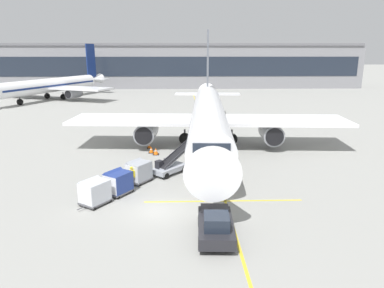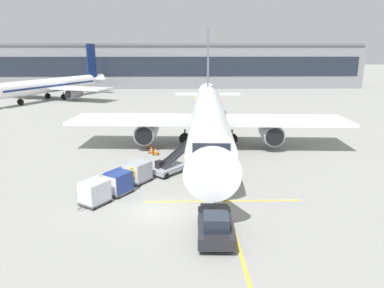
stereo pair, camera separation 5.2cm
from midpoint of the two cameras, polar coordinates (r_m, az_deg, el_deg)
ground_plane at (r=25.67m, az=-5.81°, el=-10.69°), size 600.00×600.00×0.00m
parked_airplane at (r=41.44m, az=2.65°, el=4.54°), size 32.58×42.33×14.25m
belt_loader at (r=32.88m, az=-3.46°, el=-3.31°), size 4.47×4.91×2.77m
baggage_cart_lead at (r=30.92m, az=-8.70°, el=-4.31°), size 2.45×2.70×1.91m
baggage_cart_second at (r=28.66m, az=-11.95°, el=-6.01°), size 2.45×2.70×1.91m
baggage_cart_third at (r=27.18m, az=-15.56°, el=-7.40°), size 2.45×2.70×1.91m
pushback_tug at (r=21.87m, az=3.78°, el=-12.97°), size 2.30×4.49×1.83m
ground_crew_by_loader at (r=30.65m, az=-9.50°, el=-4.52°), size 0.48×0.41×1.74m
ground_crew_by_carts at (r=29.97m, az=-9.77°, el=-4.98°), size 0.56×0.32×1.74m
safety_cone_engine_keepout at (r=39.02m, az=-5.90°, el=-1.18°), size 0.68×0.68×0.76m
safety_cone_wingtip at (r=39.76m, az=-6.63°, el=-0.95°), size 0.62×0.62×0.70m
safety_cone_nose_mark at (r=41.68m, az=-6.95°, el=-0.29°), size 0.53×0.53×0.61m
apron_guidance_line_lead_in at (r=41.53m, az=2.79°, el=-0.67°), size 0.20×110.00×0.01m
apron_guidance_line_stop_bar at (r=27.20m, az=5.03°, el=-9.15°), size 12.00×0.20×0.01m
terminal_building at (r=116.00m, az=-6.49°, el=12.43°), size 130.31×14.52×13.49m
distant_airplane at (r=90.67m, az=-21.71°, el=8.77°), size 30.13×36.86×13.13m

